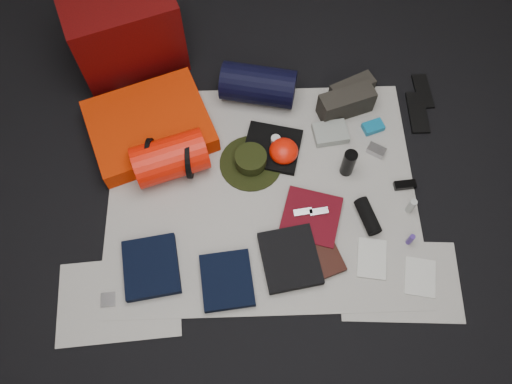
{
  "coord_description": "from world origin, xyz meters",
  "views": [
    {
      "loc": [
        -0.06,
        -1.11,
        2.37
      ],
      "look_at": [
        -0.03,
        -0.05,
        0.1
      ],
      "focal_mm": 35.0,
      "sensor_mm": 36.0,
      "label": 1
    }
  ],
  "objects_px": {
    "red_cabinet": "(123,25)",
    "compact_camera": "(376,150)",
    "paperback_book": "(323,254)",
    "sleeping_pad": "(150,126)",
    "navy_duffel": "(258,85)",
    "stuff_sack": "(170,158)",
    "water_bottle": "(348,163)"
  },
  "relations": [
    {
      "from": "red_cabinet",
      "to": "compact_camera",
      "type": "relative_size",
      "value": 6.14
    },
    {
      "from": "compact_camera",
      "to": "paperback_book",
      "type": "bearing_deg",
      "value": -88.26
    },
    {
      "from": "paperback_book",
      "to": "red_cabinet",
      "type": "bearing_deg",
      "value": 109.0
    },
    {
      "from": "sleeping_pad",
      "to": "navy_duffel",
      "type": "height_order",
      "value": "navy_duffel"
    },
    {
      "from": "compact_camera",
      "to": "paperback_book",
      "type": "xyz_separation_m",
      "value": [
        -0.34,
        -0.58,
        -0.0
      ]
    },
    {
      "from": "stuff_sack",
      "to": "compact_camera",
      "type": "height_order",
      "value": "stuff_sack"
    },
    {
      "from": "red_cabinet",
      "to": "stuff_sack",
      "type": "relative_size",
      "value": 1.55
    },
    {
      "from": "red_cabinet",
      "to": "sleeping_pad",
      "type": "relative_size",
      "value": 0.93
    },
    {
      "from": "navy_duffel",
      "to": "paperback_book",
      "type": "relative_size",
      "value": 1.8
    },
    {
      "from": "water_bottle",
      "to": "paperback_book",
      "type": "bearing_deg",
      "value": -109.23
    },
    {
      "from": "red_cabinet",
      "to": "compact_camera",
      "type": "distance_m",
      "value": 1.57
    },
    {
      "from": "paperback_book",
      "to": "stuff_sack",
      "type": "bearing_deg",
      "value": 126.46
    },
    {
      "from": "navy_duffel",
      "to": "sleeping_pad",
      "type": "bearing_deg",
      "value": -148.26
    },
    {
      "from": "sleeping_pad",
      "to": "water_bottle",
      "type": "distance_m",
      "value": 1.09
    },
    {
      "from": "compact_camera",
      "to": "navy_duffel",
      "type": "bearing_deg",
      "value": -179.65
    },
    {
      "from": "red_cabinet",
      "to": "sleeping_pad",
      "type": "height_order",
      "value": "red_cabinet"
    },
    {
      "from": "compact_camera",
      "to": "stuff_sack",
      "type": "bearing_deg",
      "value": -144.55
    },
    {
      "from": "navy_duffel",
      "to": "paperback_book",
      "type": "distance_m",
      "value": 1.01
    },
    {
      "from": "paperback_book",
      "to": "compact_camera",
      "type": "bearing_deg",
      "value": 40.03
    },
    {
      "from": "stuff_sack",
      "to": "navy_duffel",
      "type": "xyz_separation_m",
      "value": [
        0.47,
        0.45,
        -0.0
      ]
    },
    {
      "from": "navy_duffel",
      "to": "compact_camera",
      "type": "relative_size",
      "value": 4.32
    },
    {
      "from": "navy_duffel",
      "to": "water_bottle",
      "type": "bearing_deg",
      "value": -35.9
    },
    {
      "from": "sleeping_pad",
      "to": "water_bottle",
      "type": "bearing_deg",
      "value": -14.8
    },
    {
      "from": "compact_camera",
      "to": "paperback_book",
      "type": "height_order",
      "value": "compact_camera"
    },
    {
      "from": "sleeping_pad",
      "to": "paperback_book",
      "type": "relative_size",
      "value": 2.76
    },
    {
      "from": "sleeping_pad",
      "to": "water_bottle",
      "type": "xyz_separation_m",
      "value": [
        1.05,
        -0.28,
        0.03
      ]
    },
    {
      "from": "sleeping_pad",
      "to": "paperback_book",
      "type": "height_order",
      "value": "sleeping_pad"
    },
    {
      "from": "sleeping_pad",
      "to": "paperback_book",
      "type": "distance_m",
      "value": 1.16
    },
    {
      "from": "red_cabinet",
      "to": "navy_duffel",
      "type": "xyz_separation_m",
      "value": [
        0.75,
        -0.34,
        -0.13
      ]
    },
    {
      "from": "stuff_sack",
      "to": "water_bottle",
      "type": "bearing_deg",
      "value": -2.73
    },
    {
      "from": "red_cabinet",
      "to": "water_bottle",
      "type": "height_order",
      "value": "red_cabinet"
    },
    {
      "from": "compact_camera",
      "to": "paperback_book",
      "type": "distance_m",
      "value": 0.67
    }
  ]
}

